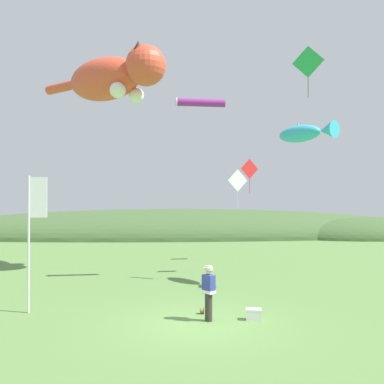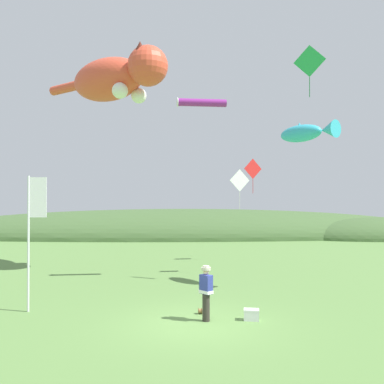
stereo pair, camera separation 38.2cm
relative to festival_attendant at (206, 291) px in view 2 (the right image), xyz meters
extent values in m
plane|color=#5B8442|center=(-0.32, -0.30, -0.95)|extent=(120.00, 120.00, 0.00)
ellipsoid|color=#426033|center=(-0.32, 30.02, -0.95)|extent=(56.63, 12.68, 5.46)
cylinder|color=#332D28|center=(0.00, 0.00, -0.51)|extent=(0.24, 0.24, 0.88)
cube|color=navy|center=(0.00, 0.00, 0.23)|extent=(0.44, 0.46, 0.60)
cube|color=white|center=(0.00, 0.00, -0.01)|extent=(0.47, 0.49, 0.10)
sphere|color=beige|center=(0.00, 0.00, 0.64)|extent=(0.20, 0.20, 0.20)
cylinder|color=#B2AD99|center=(0.00, 0.00, 0.73)|extent=(0.30, 0.30, 0.09)
cylinder|color=#B2AD99|center=(0.00, 0.00, 0.79)|extent=(0.20, 0.20, 0.07)
cylinder|color=olive|center=(-0.14, 0.84, -0.85)|extent=(0.11, 0.15, 0.15)
cylinder|color=brown|center=(-0.20, 0.84, -0.85)|extent=(0.02, 0.20, 0.20)
cylinder|color=brown|center=(-0.09, 0.84, -0.85)|extent=(0.02, 0.20, 0.20)
cube|color=white|center=(1.47, 0.03, -0.80)|extent=(0.53, 0.40, 0.30)
cube|color=white|center=(1.47, 0.03, -0.62)|extent=(0.54, 0.41, 0.06)
cylinder|color=silver|center=(-6.10, 1.34, 1.41)|extent=(0.08, 0.08, 4.72)
cube|color=white|center=(-5.78, 1.34, 3.02)|extent=(0.60, 0.03, 1.40)
ellipsoid|color=#E04C33|center=(-4.80, 10.29, 9.58)|extent=(5.44, 5.08, 2.34)
ellipsoid|color=white|center=(-4.62, 10.14, 9.16)|extent=(3.37, 3.10, 1.29)
sphere|color=#E04C33|center=(-2.44, 8.39, 9.81)|extent=(2.10, 2.10, 2.10)
cone|color=#4E1A11|center=(-2.07, 8.84, 10.58)|extent=(1.05, 1.05, 0.70)
cone|color=#4E1A11|center=(-2.80, 7.94, 10.58)|extent=(1.05, 1.05, 0.70)
sphere|color=white|center=(-3.02, 9.76, 8.58)|extent=(0.84, 0.84, 0.84)
sphere|color=white|center=(-3.90, 8.66, 8.58)|extent=(0.84, 0.84, 0.84)
cylinder|color=#E04C33|center=(-7.72, 12.63, 9.69)|extent=(2.36, 2.05, 0.56)
ellipsoid|color=#33B2CC|center=(4.54, 4.97, 5.83)|extent=(1.91, 2.21, 0.76)
cone|color=#33B2CC|center=(5.38, 3.81, 5.83)|extent=(1.02, 1.00, 0.76)
cone|color=#33B2CC|center=(4.50, 5.02, 6.15)|extent=(0.49, 0.49, 0.35)
sphere|color=black|center=(4.34, 5.68, 5.90)|extent=(0.18, 0.18, 0.18)
cylinder|color=#8C268C|center=(0.25, 6.39, 7.48)|extent=(2.34, 0.55, 0.36)
torus|color=white|center=(-0.90, 6.29, 7.48)|extent=(0.10, 0.44, 0.44)
cube|color=white|center=(2.28, 8.02, 3.87)|extent=(1.07, 0.42, 1.14)
cylinder|color=black|center=(2.28, 8.04, 3.87)|extent=(0.72, 0.29, 0.02)
cube|color=#A9A9A9|center=(2.28, 8.02, 2.85)|extent=(0.03, 0.02, 0.90)
cube|color=green|center=(4.97, 5.03, 9.08)|extent=(1.26, 0.70, 1.43)
cylinder|color=black|center=(4.97, 5.04, 9.08)|extent=(0.85, 0.48, 0.02)
cube|color=#1A7C35|center=(4.97, 5.03, 7.92)|extent=(0.03, 0.02, 0.90)
cube|color=red|center=(3.74, 12.32, 4.75)|extent=(1.16, 0.49, 1.25)
cylinder|color=black|center=(3.74, 12.33, 4.75)|extent=(0.78, 0.33, 0.02)
cube|color=maroon|center=(3.74, 12.32, 3.67)|extent=(0.03, 0.02, 0.90)
camera|label=1|loc=(-1.34, -13.69, 3.04)|focal=40.00mm
camera|label=2|loc=(-0.95, -13.71, 3.04)|focal=40.00mm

